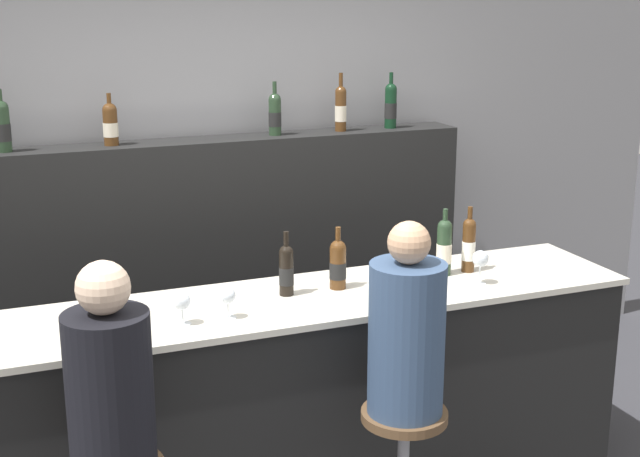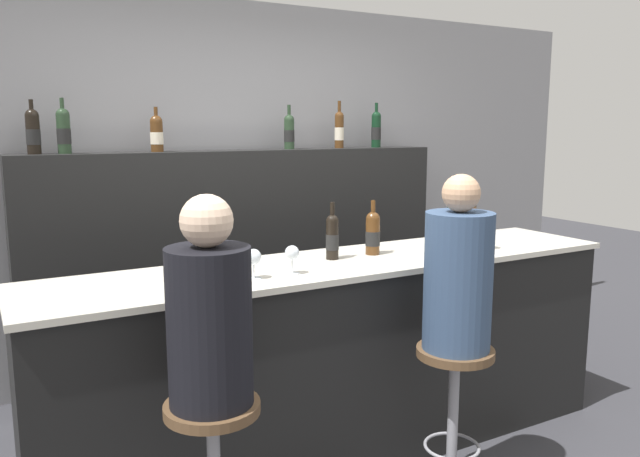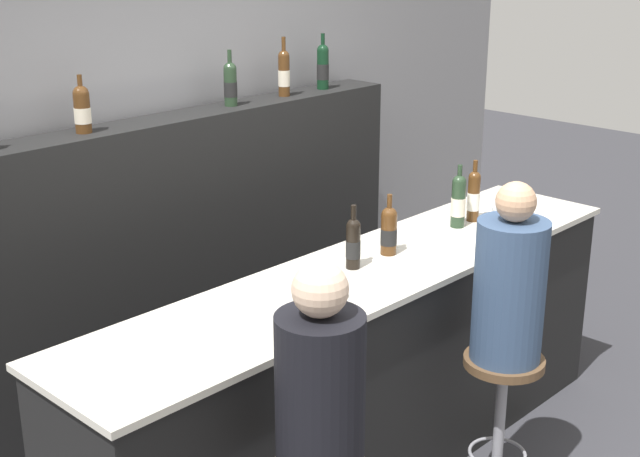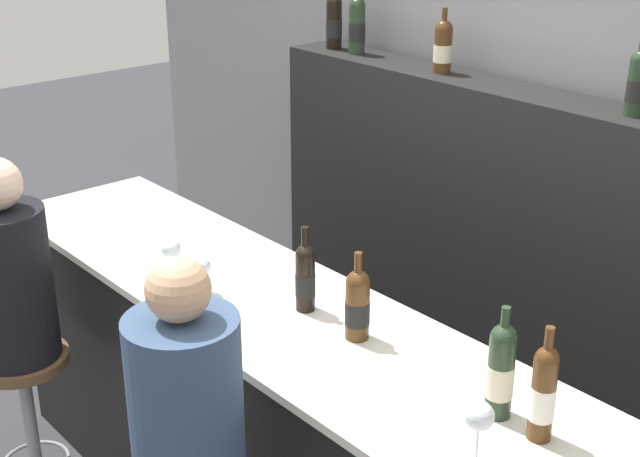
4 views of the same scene
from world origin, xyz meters
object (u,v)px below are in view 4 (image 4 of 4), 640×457
Objects in this scene: wine_bottle_backbar_1 at (357,25)px; guest_seated_left at (8,274)px; guest_seated_right at (187,413)px; wine_bottle_counter_2 at (501,370)px; wine_glass_1 at (201,268)px; wine_bottle_backbar_2 at (443,46)px; bar_stool_left at (26,392)px; wine_bottle_backbar_3 at (637,82)px; wine_bottle_counter_3 at (543,392)px; wine_glass_2 at (479,418)px; wine_bottle_backbar_0 at (334,21)px; wine_bottle_counter_0 at (305,277)px; wine_bottle_counter_1 at (357,304)px; wine_glass_0 at (171,250)px.

wine_bottle_backbar_1 is 0.42× the size of guest_seated_left.
wine_bottle_counter_2 is at bearing 50.80° from guest_seated_right.
wine_glass_1 is at bearing -170.48° from wine_bottle_counter_2.
wine_bottle_backbar_1 is 1.16× the size of wine_bottle_backbar_2.
wine_bottle_backbar_3 is at bearing 56.22° from bar_stool_left.
wine_bottle_backbar_1 is at bearing 125.98° from guest_seated_right.
wine_bottle_counter_3 is 2.02m from wine_bottle_backbar_2.
wine_glass_2 is at bearing 0.00° from wine_glass_1.
wine_bottle_counter_2 is at bearing -31.15° from wine_bottle_backbar_0.
wine_bottle_counter_2 is at bearing -0.00° from wine_bottle_counter_0.
guest_seated_left is (-1.15, -0.65, -0.11)m from wine_bottle_counter_1.
wine_glass_0 is 1.42m from wine_glass_2.
wine_bottle_counter_0 is 0.56m from wine_glass_0.
wine_glass_1 is (0.23, -1.45, -0.54)m from wine_bottle_backbar_2.
wine_bottle_counter_0 is 0.37× the size of guest_seated_right.
wine_bottle_counter_2 is 0.42× the size of guest_seated_left.
guest_seated_left is (0.38, -1.91, -0.64)m from wine_bottle_backbar_0.
wine_bottle_counter_3 reaches higher than wine_bottle_counter_0.
bar_stool_left is (-1.70, -0.65, -0.63)m from wine_bottle_counter_2.
wine_glass_2 is (1.22, 0.00, 0.03)m from wine_glass_1.
wine_bottle_backbar_0 is at bearing 180.00° from wine_bottle_backbar_2.
bar_stool_left is 0.90× the size of guest_seated_right.
wine_bottle_counter_1 is 1.45m from bar_stool_left.
wine_bottle_backbar_1 reaches higher than wine_glass_2.
wine_bottle_backbar_0 is 2.05m from guest_seated_left.
wine_bottle_backbar_2 is at bearing 180.00° from wine_bottle_backbar_3.
wine_bottle_backbar_3 is at bearing 0.00° from wine_bottle_backbar_0.
wine_glass_0 is (-0.52, -0.19, -0.03)m from wine_bottle_counter_0.
wine_glass_2 is 1.95m from bar_stool_left.
wine_glass_2 is (0.51, -1.45, -0.52)m from wine_bottle_backbar_3.
wine_bottle_counter_1 is 0.90× the size of wine_bottle_backbar_1.
guest_seated_left is (-0.00, -0.00, 0.50)m from bar_stool_left.
wine_glass_1 is (-0.33, -0.19, -0.03)m from wine_bottle_counter_0.
guest_seated_right is at bearing -129.20° from wine_bottle_counter_2.
wine_bottle_backbar_0 is 2.26m from bar_stool_left.
wine_bottle_backbar_1 reaches higher than wine_glass_1.
wine_glass_0 reaches higher than bar_stool_left.
wine_bottle_counter_3 is 0.41× the size of guest_seated_right.
guest_seated_right is at bearing -37.13° from wine_glass_1.
wine_bottle_counter_3 is 2.37× the size of wine_glass_0.
guest_seated_left is (0.21, -1.91, -0.65)m from wine_bottle_backbar_1.
guest_seated_left is at bearing -123.78° from wine_bottle_backbar_3.
wine_bottle_counter_2 is 1.06× the size of wine_bottle_backbar_3.
wine_bottle_backbar_2 is 2.12m from wine_glass_2.
bar_stool_left is (-0.90, -0.65, -0.61)m from wine_bottle_counter_0.
wine_bottle_counter_3 is 0.45× the size of bar_stool_left.
wine_bottle_backbar_0 is 1.91× the size of wine_glass_2.
wine_bottle_counter_1 is 0.40× the size of bar_stool_left.
wine_bottle_counter_0 is at bearing 180.00° from wine_bottle_counter_2.
wine_bottle_counter_3 is 2.46m from wine_bottle_backbar_1.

